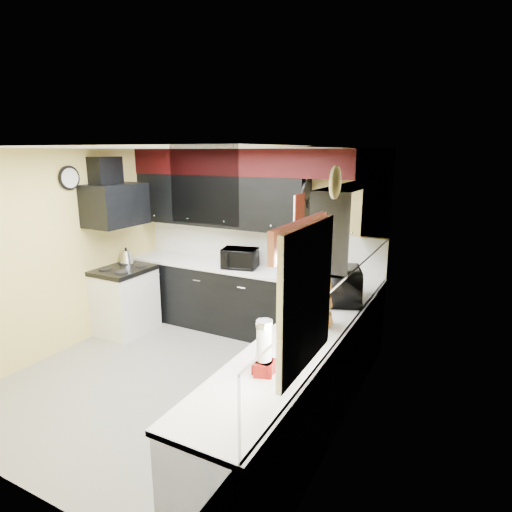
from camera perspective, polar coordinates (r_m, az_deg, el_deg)
The scene contains 35 objects.
ground at distance 4.99m, azimuth -10.01°, elevation -16.09°, with size 3.60×3.60×0.00m, color gray.
wall_back at distance 5.97m, azimuth 0.02°, elevation 2.04°, with size 3.60×0.06×2.50m, color #E0C666.
wall_right at distance 3.71m, azimuth 11.91°, elevation -5.70°, with size 0.06×3.60×2.50m, color #E0C666.
wall_left at distance 5.77m, azimuth -24.89°, elevation 0.31°, with size 0.06×3.60×2.50m, color #E0C666.
ceiling at distance 4.33m, azimuth -11.42°, elevation 13.95°, with size 3.60×3.60×0.06m, color white.
cab_back at distance 5.94m, azimuth -1.33°, elevation -6.07°, with size 3.60×0.60×0.90m, color black.
cab_right at distance 3.88m, azimuth 5.54°, elevation -17.64°, with size 0.60×3.00×0.90m, color black.
counter_back at distance 5.80m, azimuth -1.36°, elevation -1.70°, with size 3.62×0.64×0.04m, color white.
counter_right at distance 3.66m, azimuth 5.72°, elevation -11.34°, with size 0.64×3.02×0.04m, color white.
splash_back at distance 5.98m, azimuth -0.03°, elevation 1.46°, with size 3.60×0.02×0.50m, color white.
splash_right at distance 3.73m, azimuth 11.72°, elevation -6.55°, with size 0.02×3.60×0.50m, color white.
upper_back at distance 5.99m, azimuth -5.05°, elevation 7.34°, with size 2.60×0.35×0.70m, color black.
upper_right at distance 4.47m, azimuth 13.30°, elevation 4.82°, with size 0.35×1.80×0.70m, color black.
soffit_back at distance 5.69m, azimuth -0.84°, elevation 12.36°, with size 3.60×0.36×0.35m, color black.
soffit_right at distance 3.39m, azimuth 8.99°, elevation 11.20°, with size 0.36×3.24×0.35m, color black.
stove at distance 6.24m, azimuth -16.99°, elevation -5.88°, with size 0.60×0.75×0.86m, color white.
cooktop at distance 6.11m, azimuth -17.29°, elevation -1.81°, with size 0.62×0.77×0.06m, color black.
hood at distance 5.97m, azimuth -18.24°, elevation 6.50°, with size 0.50×0.78×0.55m, color black.
hood_duct at distance 6.03m, azimuth -19.42°, elevation 10.49°, with size 0.24×0.40×0.40m, color black.
window at distance 2.80m, azimuth 6.81°, elevation -5.44°, with size 0.03×0.86×0.96m, color white, non-canonical shape.
valance at distance 2.72m, azimuth 5.97°, elevation 2.71°, with size 0.04×0.88×0.20m, color red.
pan_top at distance 5.30m, azimuth 6.71°, elevation 8.64°, with size 0.03×0.22×0.40m, color black, non-canonical shape.
pan_mid at distance 5.21m, azimuth 6.12°, elevation 5.80°, with size 0.03×0.28×0.46m, color black, non-canonical shape.
pan_low at distance 5.46m, azimuth 7.12°, elevation 5.81°, with size 0.03×0.24×0.42m, color black, non-canonical shape.
cut_board at distance 5.09m, azimuth 5.73°, elevation 6.19°, with size 0.03×0.26×0.35m, color white.
baskets at distance 3.85m, azimuth 8.05°, elevation -5.88°, with size 0.27×0.27×0.50m, color brown, non-canonical shape.
clock at distance 5.78m, azimuth -23.65°, elevation 9.51°, with size 0.03×0.30×0.30m, color black, non-canonical shape.
deco_plate at distance 3.18m, azimuth 10.52°, elevation 9.62°, with size 0.03×0.24×0.24m, color white, non-canonical shape.
toaster_oven at distance 5.73m, azimuth -2.18°, elevation -0.31°, with size 0.46×0.38×0.26m, color black.
microwave at distance 4.56m, azimuth 11.23°, elevation -3.86°, with size 0.60×0.41×0.33m, color black.
utensil_crock at distance 5.32m, azimuth 8.53°, elevation -2.23°, with size 0.14×0.14×0.15m, color silver.
knife_block at distance 5.31m, azimuth 8.99°, elevation -1.71°, with size 0.11×0.16×0.24m, color black.
kettle at distance 6.34m, azimuth -16.90°, elevation -0.11°, with size 0.20×0.20×0.18m, color #B4B4B8, non-canonical shape.
dispenser_a at distance 3.06m, azimuth 1.12°, elevation -12.36°, with size 0.13×0.13×0.36m, color #641003, non-canonical shape.
dispenser_b at distance 3.04m, azimuth 1.02°, elevation -12.65°, with size 0.13×0.13×0.35m, color #610000, non-canonical shape.
Camera 1 is at (2.71, -3.38, 2.47)m, focal length 30.00 mm.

